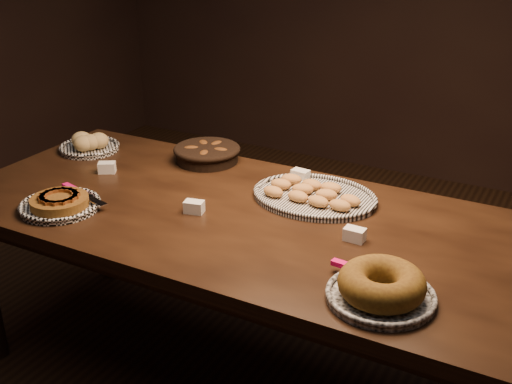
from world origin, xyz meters
The scene contains 8 objects.
ground centered at (0.00, 0.00, 0.00)m, with size 5.00×5.00×0.00m, color black.
buffet_table centered at (0.00, 0.00, 0.68)m, with size 2.40×1.00×0.75m.
apple_tart_plate centered at (-0.69, -0.29, 0.77)m, with size 0.31×0.30×0.06m.
madeleine_platter centered at (0.11, 0.23, 0.77)m, with size 0.48×0.39×0.05m.
bundt_cake_plate centered at (0.55, -0.31, 0.79)m, with size 0.34×0.31×0.10m.
croissant_basket centered at (-0.47, 0.38, 0.79)m, with size 0.32×0.32×0.07m.
bread_roll_plate centered at (-1.01, 0.23, 0.78)m, with size 0.27×0.27×0.09m.
tent_cards centered at (0.05, 0.09, 0.77)m, with size 1.77×0.52×0.04m.
Camera 1 is at (0.97, -1.83, 1.77)m, focal length 45.00 mm.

